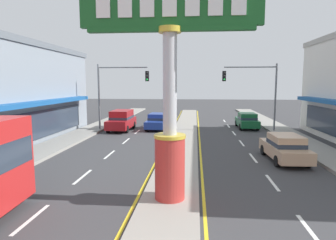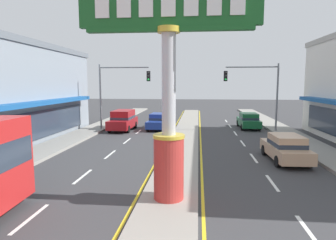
# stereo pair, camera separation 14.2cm
# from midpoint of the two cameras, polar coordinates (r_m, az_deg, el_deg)

# --- Properties ---
(median_strip) EXTENTS (2.19, 52.00, 0.14)m
(median_strip) POSITION_cam_midpoint_polar(r_m,az_deg,el_deg) (22.27, 3.28, -4.14)
(median_strip) COLOR gray
(median_strip) RESTS_ON ground
(sidewalk_left) EXTENTS (2.41, 60.00, 0.18)m
(sidewalk_left) POSITION_cam_midpoint_polar(r_m,az_deg,el_deg) (22.57, -20.26, -4.37)
(sidewalk_left) COLOR gray
(sidewalk_left) RESTS_ON ground
(sidewalk_right) EXTENTS (2.41, 60.00, 0.18)m
(sidewalk_right) POSITION_cam_midpoint_polar(r_m,az_deg,el_deg) (21.78, 27.22, -5.13)
(sidewalk_right) COLOR gray
(sidewalk_right) RESTS_ON ground
(lane_markings) EXTENTS (8.93, 52.00, 0.01)m
(lane_markings) POSITION_cam_midpoint_polar(r_m,az_deg,el_deg) (20.96, 3.11, -5.04)
(lane_markings) COLOR silver
(lane_markings) RESTS_ON ground
(district_sign) EXTENTS (6.39, 1.17, 7.79)m
(district_sign) POSITION_cam_midpoint_polar(r_m,az_deg,el_deg) (10.50, 0.54, 6.06)
(district_sign) COLOR #B7332D
(district_sign) RESTS_ON median_strip
(traffic_light_left_side) EXTENTS (4.86, 0.46, 6.20)m
(traffic_light_left_side) POSITION_cam_midpoint_polar(r_m,az_deg,el_deg) (27.61, -9.52, 6.67)
(traffic_light_left_side) COLOR slate
(traffic_light_left_side) RESTS_ON ground
(traffic_light_right_side) EXTENTS (4.86, 0.46, 6.20)m
(traffic_light_right_side) POSITION_cam_midpoint_polar(r_m,az_deg,el_deg) (27.57, 17.22, 6.45)
(traffic_light_right_side) COLOR slate
(traffic_light_right_side) RESTS_ON ground
(sedan_near_right_lane) EXTENTS (1.99, 4.38, 1.53)m
(sedan_near_right_lane) POSITION_cam_midpoint_polar(r_m,az_deg,el_deg) (18.01, 22.20, -5.02)
(sedan_near_right_lane) COLOR tan
(sedan_near_right_lane) RESTS_ON ground
(suv_near_left_lane) EXTENTS (2.00, 4.62, 1.90)m
(suv_near_left_lane) POSITION_cam_midpoint_polar(r_m,az_deg,el_deg) (28.05, -8.65, 0.00)
(suv_near_left_lane) COLOR maroon
(suv_near_left_lane) RESTS_ON ground
(sedan_mid_left_lane) EXTENTS (1.87, 4.31, 1.53)m
(sedan_mid_left_lane) POSITION_cam_midpoint_polar(r_m,az_deg,el_deg) (29.99, 15.59, -0.10)
(sedan_mid_left_lane) COLOR #14562D
(sedan_mid_left_lane) RESTS_ON ground
(sedan_far_left_oncoming) EXTENTS (1.99, 4.38, 1.53)m
(sedan_far_left_oncoming) POSITION_cam_midpoint_polar(r_m,az_deg,el_deg) (28.46, -1.66, -0.21)
(sedan_far_left_oncoming) COLOR navy
(sedan_far_left_oncoming) RESTS_ON ground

